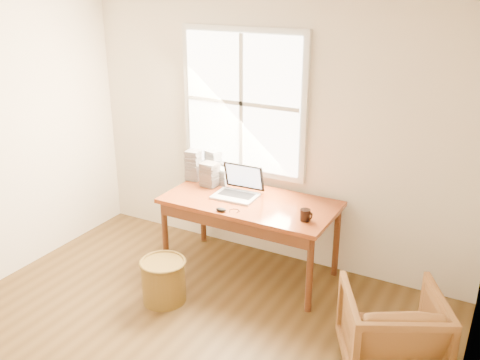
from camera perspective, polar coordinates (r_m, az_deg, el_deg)
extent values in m
cube|color=silver|center=(5.14, 3.52, 5.25)|extent=(4.00, 0.02, 2.60)
cube|color=silver|center=(2.63, 22.97, -12.91)|extent=(0.02, 4.50, 2.60)
cube|color=silver|center=(5.17, 0.35, 8.25)|extent=(1.32, 0.05, 1.42)
cube|color=white|center=(5.15, 0.19, 8.19)|extent=(1.20, 0.02, 1.30)
cube|color=silver|center=(5.14, 0.14, 8.17)|extent=(0.04, 0.02, 1.30)
cube|color=silver|center=(5.14, 0.14, 8.17)|extent=(1.20, 0.02, 0.04)
cube|color=brown|center=(4.94, 1.09, -2.40)|extent=(1.60, 0.80, 0.04)
imported|color=brown|center=(4.12, 15.84, -15.17)|extent=(0.92, 0.93, 0.63)
cylinder|color=brown|center=(4.80, -8.14, -10.64)|extent=(0.44, 0.44, 0.38)
ellipsoid|color=black|center=(4.70, -2.04, -3.18)|extent=(0.10, 0.07, 0.03)
cylinder|color=black|center=(4.55, 6.96, -3.72)|extent=(0.09, 0.09, 0.10)
cube|color=#B5BBC1|center=(5.44, -2.83, 1.68)|extent=(0.18, 0.16, 0.29)
cube|color=#29282E|center=(5.23, -3.27, 0.61)|extent=(0.17, 0.15, 0.24)
cube|color=#9E9CA9|center=(5.39, -5.00, 1.56)|extent=(0.14, 0.13, 0.31)
cube|color=#ADB3B8|center=(5.29, -1.96, 0.41)|extent=(0.13, 0.11, 0.16)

